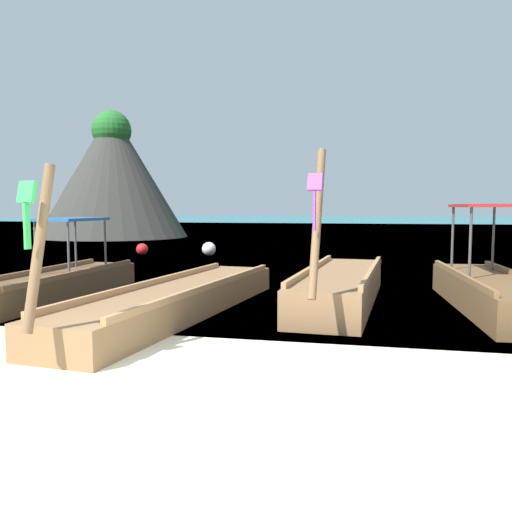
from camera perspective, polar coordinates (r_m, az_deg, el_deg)
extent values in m
plane|color=beige|center=(5.76, -9.75, -14.02)|extent=(120.00, 120.00, 0.00)
plane|color=#147A89|center=(67.42, 10.84, 3.45)|extent=(120.00, 120.00, 0.00)
cube|color=brown|center=(12.04, -20.33, -3.01)|extent=(1.09, 5.12, 0.49)
cube|color=brown|center=(12.28, -22.36, -1.53)|extent=(0.08, 4.71, 0.10)
cube|color=brown|center=(11.73, -18.30, -1.69)|extent=(0.08, 4.71, 0.10)
cylinder|color=#4C4C51|center=(12.06, -22.31, 0.77)|extent=(0.05, 0.05, 1.11)
cylinder|color=#4C4C51|center=(11.64, -19.22, 0.72)|extent=(0.05, 0.05, 1.11)
cylinder|color=#4C4C51|center=(13.35, -18.54, 1.27)|extent=(0.05, 0.05, 1.11)
cylinder|color=#4C4C51|center=(12.97, -15.64, 1.24)|extent=(0.05, 0.05, 1.11)
cube|color=#235BA3|center=(12.47, -18.93, 3.69)|extent=(0.93, 1.74, 0.06)
cube|color=olive|center=(9.65, -8.14, -4.70)|extent=(1.93, 6.90, 0.49)
cube|color=#AF7F52|center=(9.87, -11.16, -2.79)|extent=(0.72, 6.24, 0.10)
cube|color=#AF7F52|center=(9.36, -4.99, -3.15)|extent=(0.72, 6.24, 0.10)
cylinder|color=brown|center=(6.59, -21.98, 0.86)|extent=(0.18, 0.60, 1.92)
cube|color=green|center=(6.46, -23.06, 6.23)|extent=(0.21, 0.14, 0.25)
cube|color=green|center=(6.45, -23.06, 2.92)|extent=(0.04, 0.08, 0.51)
cube|color=olive|center=(10.76, 8.97, -3.33)|extent=(1.57, 5.49, 0.62)
cube|color=#AF7F52|center=(10.79, 5.88, -1.32)|extent=(0.36, 4.99, 0.10)
cube|color=#AF7F52|center=(10.66, 12.14, -1.49)|extent=(0.36, 4.99, 0.10)
cylinder|color=brown|center=(7.73, 6.47, 3.58)|extent=(0.17, 0.87, 2.15)
cube|color=purple|center=(7.54, 6.26, 7.77)|extent=(0.21, 0.15, 0.25)
cube|color=purple|center=(7.51, 6.21, 4.75)|extent=(0.03, 0.08, 0.55)
cube|color=brown|center=(10.85, 23.48, -3.71)|extent=(1.53, 5.11, 0.59)
cube|color=brown|center=(10.68, 20.76, -1.89)|extent=(0.42, 4.63, 0.10)
cylinder|color=#4C4C51|center=(10.53, 21.72, 1.27)|extent=(0.05, 0.05, 1.30)
cylinder|color=#4C4C51|center=(12.01, 20.06, 1.76)|extent=(0.05, 0.05, 1.30)
cylinder|color=#4C4C51|center=(12.20, 23.79, 1.68)|extent=(0.05, 0.05, 1.30)
cube|color=#AD2323|center=(11.35, 22.95, 4.93)|extent=(1.11, 1.78, 0.06)
cone|color=#383833|center=(35.94, -14.92, 8.39)|extent=(9.40, 9.40, 8.05)
cone|color=#3D3D38|center=(38.36, -18.73, 5.13)|extent=(4.69, 4.69, 4.11)
sphere|color=#236B28|center=(36.20, -15.02, 12.72)|extent=(2.48, 2.48, 2.48)
sphere|color=white|center=(21.08, -5.01, 0.75)|extent=(0.54, 0.54, 0.54)
sphere|color=red|center=(21.75, -11.95, 0.70)|extent=(0.47, 0.47, 0.47)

